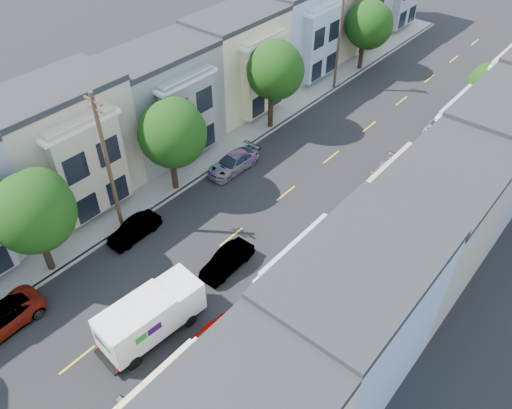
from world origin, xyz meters
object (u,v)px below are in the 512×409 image
Objects in this scene: utility_pole_far at (339,37)px; parked_right_b at (205,346)px; parked_left_d at (233,163)px; tree_b at (32,212)px; tree_far_r at (485,84)px; utility_pole_near at (108,166)px; tree_d at (274,71)px; fedex_truck at (151,316)px; tree_e at (368,25)px; parked_right_c at (385,176)px; tree_c at (172,133)px; parked_left_c at (135,230)px; parked_right_d at (440,124)px; lead_sedan at (227,261)px.

utility_pole_far is 31.76m from parked_right_b.
utility_pole_far reaches higher than parked_left_d.
tree_b is 31.22m from utility_pole_far.
utility_pole_near is at bearing -115.53° from tree_far_r.
tree_b is at bearing -168.61° from parked_right_b.
parked_left_d is at bearing -123.38° from tree_far_r.
fedex_truck is (8.12, -20.67, -3.85)m from tree_d.
tree_e reaches higher than parked_right_c.
tree_e is 0.71× the size of utility_pole_far.
utility_pole_near is (0.00, 5.22, 0.25)m from tree_b.
fedex_truck is at bearing -49.48° from tree_c.
tree_far_r is 0.57× the size of utility_pole_far.
parked_left_d is at bearing 120.71° from fedex_truck.
tree_b is at bearing -122.71° from parked_right_c.
tree_d reaches higher than parked_right_c.
parked_right_d is (9.80, 25.44, -0.00)m from parked_left_c.
tree_b is 10.43m from tree_c.
parked_right_b is (11.20, -34.70, -4.02)m from tree_e.
parked_right_c is at bearing -42.73° from utility_pole_far.
parked_right_c is (11.20, -10.35, -4.47)m from utility_pole_far.
lead_sedan is at bearing -99.15° from parked_right_d.
tree_e is (0.00, 26.09, -0.17)m from tree_c.
parked_right_d is at bearing 85.51° from parked_right_c.
tree_d is 17.26m from lead_sedan.
tree_d is 22.54m from fedex_truck.
utility_pole_near reaches higher than tree_c.
utility_pole_near is 10.80m from parked_left_d.
parked_right_b is (11.20, -29.39, -4.41)m from utility_pole_far.
parked_left_c is (1.40, 5.21, -4.29)m from tree_b.
tree_c is 1.65× the size of parked_left_d.
lead_sedan is at bearing -48.35° from parked_left_d.
utility_pole_near is (0.00, -5.21, 0.22)m from tree_c.
tree_e is 1.93× the size of parked_left_c.
lead_sedan is at bearing 41.54° from tree_b.
utility_pole_far is 2.71× the size of parked_left_c.
fedex_truck is 1.41× the size of parked_right_d.
parked_left_c is 18.48m from parked_right_c.
tree_b is at bearing -106.44° from parked_left_c.
utility_pole_far is 2.20× the size of parked_right_b.
parked_left_c is 10.37m from parked_right_b.
tree_d is 0.78× the size of utility_pole_near.
tree_c is at bearing -90.00° from tree_e.
tree_b reaches higher than parked_right_d.
tree_d is at bearing 171.75° from parked_right_c.
tree_c is 1.61× the size of parked_right_b.
parked_right_c is at bearing -91.34° from parked_right_d.
tree_b is at bearing -111.42° from parked_right_d.
fedex_truck is at bearing 6.58° from tree_b.
parked_right_c is (9.80, 5.93, 0.01)m from parked_left_d.
tree_d reaches higher than parked_right_b.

